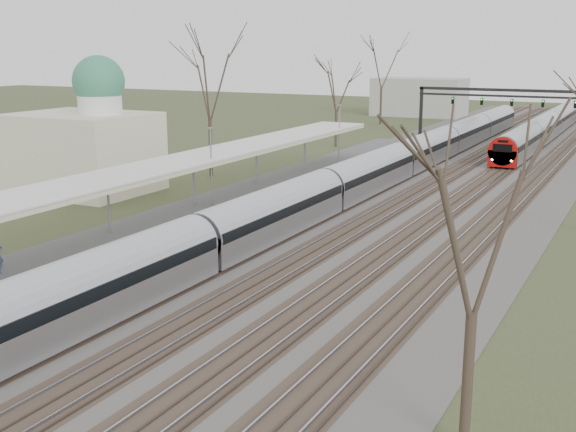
# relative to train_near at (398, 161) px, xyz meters

# --- Properties ---
(track_bed) EXTENTS (24.00, 160.00, 0.22)m
(track_bed) POSITION_rel_train_near_xyz_m (2.76, 0.47, -1.42)
(track_bed) COLOR #474442
(track_bed) RESTS_ON ground
(platform) EXTENTS (3.50, 69.00, 1.00)m
(platform) POSITION_rel_train_near_xyz_m (-6.55, -17.03, -0.98)
(platform) COLOR #9E9B93
(platform) RESTS_ON ground
(canopy) EXTENTS (4.10, 50.00, 3.11)m
(canopy) POSITION_rel_train_near_xyz_m (-6.55, -21.55, 2.45)
(canopy) COLOR slate
(canopy) RESTS_ON platform
(dome_building) EXTENTS (10.00, 8.00, 10.30)m
(dome_building) POSITION_rel_train_near_xyz_m (-19.21, -16.53, 2.24)
(dome_building) COLOR beige
(dome_building) RESTS_ON ground
(signal_gantry) EXTENTS (21.00, 0.59, 6.08)m
(signal_gantry) POSITION_rel_train_near_xyz_m (2.79, 30.45, 3.43)
(signal_gantry) COLOR black
(signal_gantry) RESTS_ON ground
(tree_west_far) EXTENTS (5.50, 5.50, 11.33)m
(tree_west_far) POSITION_rel_train_near_xyz_m (-14.50, -6.53, 6.54)
(tree_west_far) COLOR #2D231C
(tree_west_far) RESTS_ON ground
(tree_east_near) EXTENTS (4.50, 4.50, 9.27)m
(tree_east_near) POSITION_rel_train_near_xyz_m (15.50, -39.53, 5.08)
(tree_east_near) COLOR #2D231C
(tree_east_near) RESTS_ON ground
(train_near) EXTENTS (2.62, 90.21, 3.05)m
(train_near) POSITION_rel_train_near_xyz_m (0.00, 0.00, 0.00)
(train_near) COLOR #AAADB5
(train_near) RESTS_ON ground
(train_far) EXTENTS (2.62, 75.21, 3.05)m
(train_far) POSITION_rel_train_near_xyz_m (7.00, 45.45, 0.00)
(train_far) COLOR #AAADB5
(train_far) RESTS_ON ground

